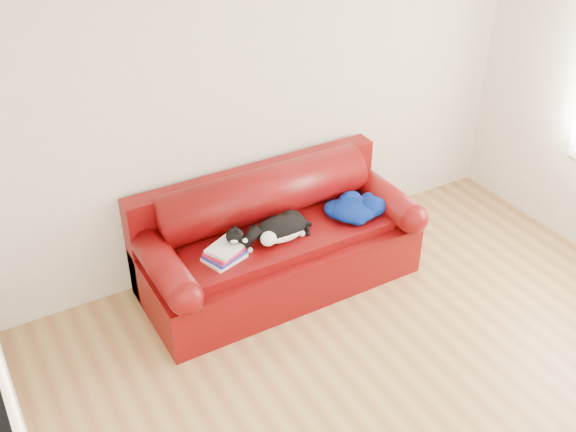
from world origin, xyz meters
name	(u,v)px	position (x,y,z in m)	size (l,w,h in m)	color
ground	(419,398)	(0.00, 0.00, 0.00)	(4.50, 4.50, 0.00)	brown
room_shell	(470,166)	(0.12, 0.02, 1.67)	(4.52, 4.02, 2.61)	beige
sofa_base	(279,257)	(-0.20, 1.49, 0.24)	(2.10, 0.90, 0.50)	#400207
sofa_back	(263,210)	(-0.20, 1.74, 0.54)	(2.10, 1.01, 0.88)	#400207
book_stack	(225,253)	(-0.70, 1.37, 0.55)	(0.32, 0.28, 0.10)	white
cat	(281,229)	(-0.24, 1.38, 0.58)	(0.62, 0.36, 0.22)	black
blanket	(355,208)	(0.42, 1.38, 0.56)	(0.46, 0.38, 0.14)	#02114F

